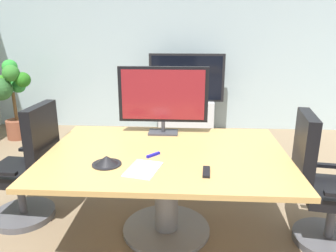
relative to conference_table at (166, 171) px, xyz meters
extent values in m
plane|color=#7A664C|center=(-0.07, -0.22, -0.57)|extent=(7.67, 7.67, 0.00)
cube|color=#9EB2B7|center=(-0.07, 3.12, 0.92)|extent=(6.37, 0.10, 2.97)
cube|color=#B2894C|center=(0.00, 0.00, 0.15)|extent=(1.96, 1.36, 0.04)
cylinder|color=slate|center=(0.00, 0.00, -0.22)|extent=(0.20, 0.20, 0.69)
cylinder|color=slate|center=(0.00, 0.00, -0.55)|extent=(0.76, 0.76, 0.03)
cylinder|color=#4C4C51|center=(-1.35, 0.13, -0.54)|extent=(0.56, 0.56, 0.06)
cylinder|color=#4C4C51|center=(-1.35, 0.13, -0.33)|extent=(0.07, 0.07, 0.36)
cube|color=black|center=(-1.35, 0.13, -0.11)|extent=(0.51, 0.51, 0.10)
cube|color=black|center=(-1.08, 0.11, 0.22)|extent=(0.12, 0.46, 0.60)
cube|color=black|center=(-1.31, 0.38, 0.01)|extent=(0.28, 0.07, 0.03)
cube|color=black|center=(-1.35, -0.14, 0.01)|extent=(0.28, 0.07, 0.03)
cylinder|color=#4C4C51|center=(1.35, -0.09, -0.54)|extent=(0.56, 0.56, 0.06)
cylinder|color=#4C4C51|center=(1.35, -0.09, -0.33)|extent=(0.07, 0.07, 0.36)
cube|color=black|center=(1.35, -0.09, -0.11)|extent=(0.54, 0.54, 0.10)
cube|color=black|center=(1.08, -0.05, 0.22)|extent=(0.15, 0.46, 0.60)
cube|color=black|center=(1.37, 0.17, 0.01)|extent=(0.28, 0.09, 0.03)
cube|color=#333338|center=(-0.06, 0.50, 0.18)|extent=(0.28, 0.18, 0.02)
cylinder|color=#333338|center=(-0.06, 0.50, 0.23)|extent=(0.04, 0.04, 0.10)
cube|color=black|center=(-0.06, 0.51, 0.54)|extent=(0.84, 0.04, 0.52)
cube|color=maroon|center=(-0.06, 0.49, 0.54)|extent=(0.77, 0.01, 0.47)
cube|color=#B7BABC|center=(0.15, 2.77, -0.29)|extent=(0.90, 0.36, 0.55)
cube|color=black|center=(0.15, 2.75, 0.36)|extent=(1.20, 0.06, 0.76)
cube|color=black|center=(0.15, 2.71, 0.36)|extent=(1.12, 0.01, 0.69)
cylinder|color=brown|center=(-2.52, 2.34, -0.42)|extent=(0.34, 0.34, 0.30)
cylinder|color=brown|center=(-2.52, 2.34, -0.05)|extent=(0.05, 0.05, 0.44)
sphere|color=#256C19|center=(-2.32, 2.30, 0.38)|extent=(0.23, 0.23, 0.23)
sphere|color=#2B8535|center=(-2.49, 2.46, 0.26)|extent=(0.23, 0.23, 0.23)
sphere|color=green|center=(-2.58, 2.46, 0.55)|extent=(0.23, 0.23, 0.23)
sphere|color=#317F1C|center=(-2.70, 2.38, 0.30)|extent=(0.27, 0.27, 0.27)
sphere|color=#2C5D2B|center=(-2.63, 2.20, 0.25)|extent=(0.34, 0.34, 0.34)
sphere|color=#317629|center=(-2.45, 2.23, 0.49)|extent=(0.25, 0.25, 0.25)
cone|color=black|center=(-0.43, -0.27, 0.20)|extent=(0.19, 0.19, 0.07)
cylinder|color=black|center=(-0.43, -0.27, 0.17)|extent=(0.22, 0.22, 0.01)
cube|color=black|center=(0.31, -0.37, 0.18)|extent=(0.06, 0.17, 0.02)
cube|color=#1919A5|center=(-0.10, -0.08, 0.18)|extent=(0.10, 0.11, 0.02)
cube|color=white|center=(-0.14, -0.34, 0.17)|extent=(0.27, 0.34, 0.01)
camera|label=1|loc=(0.16, -2.48, 1.16)|focal=34.94mm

